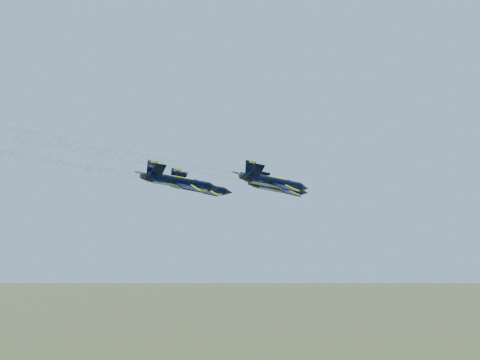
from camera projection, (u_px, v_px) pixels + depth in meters
The scene contains 7 objects.
jet_lead at pixel (279, 188), 113.36m from camera, with size 11.42×16.08×4.71m.
jet_left at pixel (200, 187), 112.27m from camera, with size 11.42×16.08×4.71m.
jet_right at pixel (276, 182), 98.54m from camera, with size 11.42×16.08×4.71m.
jet_slot at pixel (181, 182), 98.05m from camera, with size 11.42×16.08×4.71m.
smoke_trail_lead at pixel (120, 178), 90.10m from camera, with size 14.17×43.36×1.93m.
smoke_trail_left at pixel (18, 178), 89.02m from camera, with size 14.17×43.36×1.93m.
smoke_trail_right at pixel (84, 170), 75.29m from camera, with size 14.17×43.36×1.93m.
Camera 1 is at (55.10, -87.29, 99.70)m, focal length 45.00 mm.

